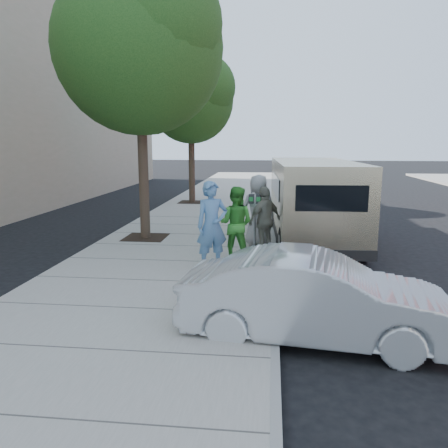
% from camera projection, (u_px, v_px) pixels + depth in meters
% --- Properties ---
extents(ground, '(120.00, 120.00, 0.00)m').
position_uv_depth(ground, '(212.00, 268.00, 10.24)').
color(ground, black).
rests_on(ground, ground).
extents(sidewalk, '(5.00, 60.00, 0.15)m').
position_uv_depth(sidewalk, '(170.00, 263.00, 10.33)').
color(sidewalk, gray).
rests_on(sidewalk, ground).
extents(curb_face, '(0.12, 60.00, 0.16)m').
position_uv_depth(curb_face, '(274.00, 267.00, 10.07)').
color(curb_face, gray).
rests_on(curb_face, ground).
extents(tree_near, '(4.62, 4.60, 7.53)m').
position_uv_depth(tree_near, '(141.00, 43.00, 11.79)').
color(tree_near, black).
rests_on(tree_near, sidewalk).
extents(tree_far, '(3.92, 3.80, 6.49)m').
position_uv_depth(tree_far, '(192.00, 96.00, 19.34)').
color(tree_far, black).
rests_on(tree_far, sidewalk).
extents(parking_meter, '(0.31, 0.13, 1.49)m').
position_uv_depth(parking_meter, '(255.00, 211.00, 10.80)').
color(parking_meter, gray).
rests_on(parking_meter, sidewalk).
extents(van, '(2.42, 6.48, 2.37)m').
position_uv_depth(van, '(312.00, 199.00, 12.78)').
color(van, beige).
rests_on(van, ground).
extents(sedan, '(4.12, 1.86, 1.31)m').
position_uv_depth(sedan, '(315.00, 298.00, 6.42)').
color(sedan, silver).
rests_on(sedan, ground).
extents(person_officer, '(0.84, 0.73, 1.94)m').
position_uv_depth(person_officer, '(212.00, 226.00, 9.50)').
color(person_officer, '#5382B1').
rests_on(person_officer, sidewalk).
extents(person_green_shirt, '(0.97, 0.83, 1.75)m').
position_uv_depth(person_green_shirt, '(236.00, 224.00, 10.24)').
color(person_green_shirt, green).
rests_on(person_green_shirt, sidewalk).
extents(person_gray_shirt, '(1.04, 0.78, 1.92)m').
position_uv_depth(person_gray_shirt, '(258.00, 210.00, 11.64)').
color(person_gray_shirt, '#9A9A9D').
rests_on(person_gray_shirt, sidewalk).
extents(person_striped_polo, '(1.01, 0.98, 1.70)m').
position_uv_depth(person_striped_polo, '(265.00, 221.00, 10.76)').
color(person_striped_polo, gray).
rests_on(person_striped_polo, sidewalk).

